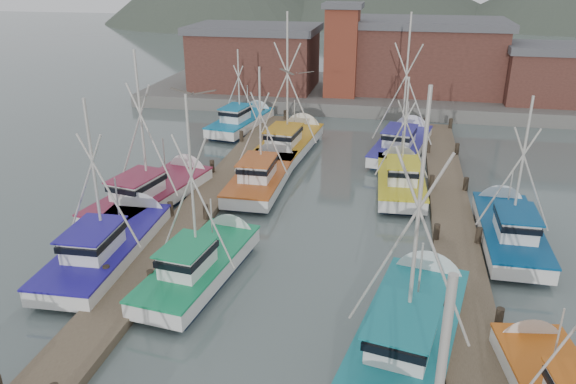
% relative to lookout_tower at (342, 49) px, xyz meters
% --- Properties ---
extents(ground, '(260.00, 260.00, 0.00)m').
position_rel_lookout_tower_xyz_m(ground, '(2.00, -33.00, -5.55)').
color(ground, '#495857').
rests_on(ground, ground).
extents(dock_left, '(2.30, 46.00, 1.50)m').
position_rel_lookout_tower_xyz_m(dock_left, '(-5.00, -28.96, -5.34)').
color(dock_left, brown).
rests_on(dock_left, ground).
extents(dock_right, '(2.30, 46.00, 1.50)m').
position_rel_lookout_tower_xyz_m(dock_right, '(9.00, -28.96, -5.34)').
color(dock_right, brown).
rests_on(dock_right, ground).
extents(quay, '(44.00, 16.00, 1.20)m').
position_rel_lookout_tower_xyz_m(quay, '(2.00, 4.00, -4.95)').
color(quay, slate).
rests_on(quay, ground).
extents(shed_left, '(12.72, 8.48, 6.20)m').
position_rel_lookout_tower_xyz_m(shed_left, '(-9.00, 2.00, -1.21)').
color(shed_left, brown).
rests_on(shed_left, quay).
extents(shed_center, '(14.84, 9.54, 6.90)m').
position_rel_lookout_tower_xyz_m(shed_center, '(8.00, 4.00, -0.86)').
color(shed_center, brown).
rests_on(shed_center, quay).
extents(shed_right, '(8.48, 6.36, 5.20)m').
position_rel_lookout_tower_xyz_m(shed_right, '(19.00, 1.00, -1.71)').
color(shed_right, brown).
rests_on(shed_right, quay).
extents(lookout_tower, '(3.60, 3.60, 8.50)m').
position_rel_lookout_tower_xyz_m(lookout_tower, '(0.00, 0.00, 0.00)').
color(lookout_tower, brown).
rests_on(lookout_tower, quay).
extents(distant_hills, '(175.00, 140.00, 42.00)m').
position_rel_lookout_tower_xyz_m(distant_hills, '(-10.76, 89.59, -5.55)').
color(distant_hills, '#40483C').
rests_on(distant_hills, ground).
extents(boat_4, '(3.65, 8.77, 9.13)m').
position_rel_lookout_tower_xyz_m(boat_4, '(-2.33, -33.01, -4.87)').
color(boat_4, '#0F1C33').
rests_on(boat_4, ground).
extents(boat_5, '(5.02, 10.60, 10.75)m').
position_rel_lookout_tower_xyz_m(boat_5, '(6.74, -36.11, -4.86)').
color(boat_5, '#0F1C33').
rests_on(boat_5, ground).
extents(boat_6, '(3.68, 9.70, 8.76)m').
position_rel_lookout_tower_xyz_m(boat_6, '(-7.27, -32.17, -4.87)').
color(boat_6, '#0F1C33').
rests_on(boat_6, ground).
extents(boat_8, '(3.44, 9.36, 8.40)m').
position_rel_lookout_tower_xyz_m(boat_8, '(-2.36, -21.56, -4.87)').
color(boat_8, '#0F1C33').
rests_on(boat_8, ground).
extents(boat_9, '(3.21, 8.96, 7.84)m').
position_rel_lookout_tower_xyz_m(boat_9, '(6.11, -20.46, -4.87)').
color(boat_9, '#0F1C33').
rests_on(boat_9, ground).
extents(boat_10, '(4.75, 10.07, 9.85)m').
position_rel_lookout_tower_xyz_m(boat_10, '(-7.87, -25.63, -4.86)').
color(boat_10, '#0F1C33').
rests_on(boat_10, ground).
extents(boat_11, '(3.44, 8.86, 8.37)m').
position_rel_lookout_tower_xyz_m(boat_11, '(11.58, -26.66, -4.87)').
color(boat_11, '#0F1C33').
rests_on(boat_11, ground).
extents(boat_12, '(4.42, 10.35, 11.05)m').
position_rel_lookout_tower_xyz_m(boat_12, '(-2.08, -14.42, -4.86)').
color(boat_12, '#0F1C33').
rests_on(boat_12, ground).
extents(boat_13, '(4.73, 10.23, 10.98)m').
position_rel_lookout_tower_xyz_m(boat_13, '(6.19, -13.02, -4.86)').
color(boat_13, '#0F1C33').
rests_on(boat_13, ground).
extents(boat_14, '(4.04, 9.07, 7.45)m').
position_rel_lookout_tower_xyz_m(boat_14, '(-7.17, -9.24, -4.87)').
color(boat_14, '#0F1C33').
rests_on(boat_14, ground).
extents(gull_near, '(1.55, 0.62, 0.24)m').
position_rel_lookout_tower_xyz_m(gull_near, '(-0.79, -37.03, 3.74)').
color(gull_near, slate).
rests_on(gull_near, ground).
extents(gull_far, '(1.50, 0.66, 0.24)m').
position_rel_lookout_tower_xyz_m(gull_far, '(1.51, -31.31, 3.44)').
color(gull_far, slate).
rests_on(gull_far, ground).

